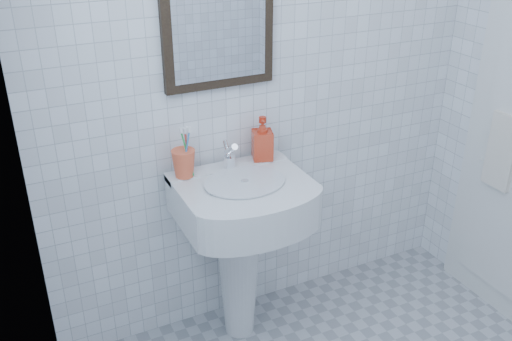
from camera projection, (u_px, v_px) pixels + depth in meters
wall_back at (267, 77)px, 2.61m from camera, size 2.20×0.02×2.50m
wall_left at (60, 290)px, 1.22m from camera, size 0.02×2.40×2.50m
washbasin at (240, 232)px, 2.64m from camera, size 0.58×0.42×0.89m
faucet at (230, 157)px, 2.57m from camera, size 0.06×0.12×0.14m
toothbrush_cup at (184, 163)px, 2.49m from camera, size 0.11×0.11×0.12m
soap_dispenser at (262, 138)px, 2.64m from camera, size 0.12×0.12×0.21m
wall_mirror at (218, 15)px, 2.37m from camera, size 0.50×0.04×0.62m
towel_ring at (512, 116)px, 2.71m from camera, size 0.01×0.18×0.18m
hand_towel at (502, 152)px, 2.79m from camera, size 0.03×0.16×0.38m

